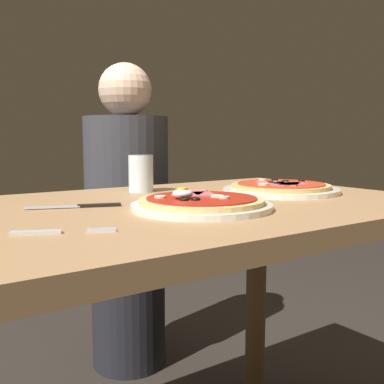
{
  "coord_description": "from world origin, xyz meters",
  "views": [
    {
      "loc": [
        -0.57,
        -0.85,
        0.9
      ],
      "look_at": [
        -0.02,
        -0.05,
        0.79
      ],
      "focal_mm": 42.88,
      "sensor_mm": 36.0,
      "label": 1
    }
  ],
  "objects_px": {
    "dining_table": "(186,259)",
    "pizza_foreground": "(201,203)",
    "fork": "(55,232)",
    "water_glass_near": "(141,176)",
    "diner_person": "(127,226)",
    "pizza_across_left": "(281,188)",
    "knife": "(81,206)"
  },
  "relations": [
    {
      "from": "dining_table",
      "to": "fork",
      "type": "bearing_deg",
      "value": -155.15
    },
    {
      "from": "diner_person",
      "to": "dining_table",
      "type": "bearing_deg",
      "value": 73.19
    },
    {
      "from": "fork",
      "to": "diner_person",
      "type": "xyz_separation_m",
      "value": [
        0.57,
        0.9,
        -0.2
      ]
    },
    {
      "from": "pizza_across_left",
      "to": "water_glass_near",
      "type": "bearing_deg",
      "value": 143.09
    },
    {
      "from": "water_glass_near",
      "to": "fork",
      "type": "relative_size",
      "value": 0.66
    },
    {
      "from": "pizza_foreground",
      "to": "diner_person",
      "type": "distance_m",
      "value": 0.9
    },
    {
      "from": "dining_table",
      "to": "pizza_foreground",
      "type": "distance_m",
      "value": 0.18
    },
    {
      "from": "water_glass_near",
      "to": "fork",
      "type": "height_order",
      "value": "water_glass_near"
    },
    {
      "from": "dining_table",
      "to": "pizza_across_left",
      "type": "height_order",
      "value": "pizza_across_left"
    },
    {
      "from": "fork",
      "to": "knife",
      "type": "height_order",
      "value": "knife"
    },
    {
      "from": "dining_table",
      "to": "diner_person",
      "type": "bearing_deg",
      "value": 73.19
    },
    {
      "from": "pizza_foreground",
      "to": "pizza_across_left",
      "type": "bearing_deg",
      "value": 18.05
    },
    {
      "from": "water_glass_near",
      "to": "diner_person",
      "type": "bearing_deg",
      "value": 67.52
    },
    {
      "from": "water_glass_near",
      "to": "knife",
      "type": "bearing_deg",
      "value": -144.09
    },
    {
      "from": "dining_table",
      "to": "fork",
      "type": "xyz_separation_m",
      "value": [
        -0.35,
        -0.16,
        0.13
      ]
    },
    {
      "from": "pizza_foreground",
      "to": "fork",
      "type": "bearing_deg",
      "value": -169.01
    },
    {
      "from": "fork",
      "to": "diner_person",
      "type": "distance_m",
      "value": 1.09
    },
    {
      "from": "pizza_across_left",
      "to": "fork",
      "type": "xyz_separation_m",
      "value": [
        -0.66,
        -0.17,
        -0.01
      ]
    },
    {
      "from": "fork",
      "to": "diner_person",
      "type": "relative_size",
      "value": 0.13
    },
    {
      "from": "pizza_across_left",
      "to": "fork",
      "type": "height_order",
      "value": "pizza_across_left"
    },
    {
      "from": "dining_table",
      "to": "water_glass_near",
      "type": "relative_size",
      "value": 11.52
    },
    {
      "from": "dining_table",
      "to": "water_glass_near",
      "type": "xyz_separation_m",
      "value": [
        0.01,
        0.24,
        0.17
      ]
    },
    {
      "from": "pizza_foreground",
      "to": "diner_person",
      "type": "relative_size",
      "value": 0.24
    },
    {
      "from": "pizza_foreground",
      "to": "knife",
      "type": "bearing_deg",
      "value": 139.32
    },
    {
      "from": "pizza_across_left",
      "to": "diner_person",
      "type": "distance_m",
      "value": 0.76
    },
    {
      "from": "dining_table",
      "to": "knife",
      "type": "relative_size",
      "value": 5.99
    },
    {
      "from": "water_glass_near",
      "to": "pizza_across_left",
      "type": "bearing_deg",
      "value": -36.91
    },
    {
      "from": "water_glass_near",
      "to": "knife",
      "type": "distance_m",
      "value": 0.29
    },
    {
      "from": "water_glass_near",
      "to": "diner_person",
      "type": "distance_m",
      "value": 0.6
    },
    {
      "from": "pizza_foreground",
      "to": "fork",
      "type": "height_order",
      "value": "pizza_foreground"
    },
    {
      "from": "water_glass_near",
      "to": "knife",
      "type": "relative_size",
      "value": 0.52
    },
    {
      "from": "pizza_across_left",
      "to": "dining_table",
      "type": "bearing_deg",
      "value": -177.77
    }
  ]
}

